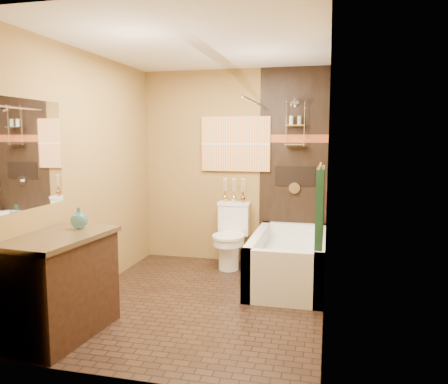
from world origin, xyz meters
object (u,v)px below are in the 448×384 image
(sunset_painting, at_px, (236,144))
(bathtub, at_px, (288,264))
(vanity, at_px, (59,285))
(toilet, at_px, (231,235))

(sunset_painting, bearing_deg, bathtub, -43.47)
(sunset_painting, height_order, vanity, sunset_painting)
(sunset_painting, bearing_deg, toilet, -90.00)
(bathtub, height_order, toilet, toilet)
(toilet, distance_m, vanity, 2.41)
(sunset_painting, xyz_separation_m, toilet, (0.00, -0.27, -1.14))
(sunset_painting, height_order, toilet, sunset_painting)
(bathtub, height_order, vanity, vanity)
(toilet, relative_size, vanity, 0.80)
(sunset_painting, relative_size, vanity, 0.89)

